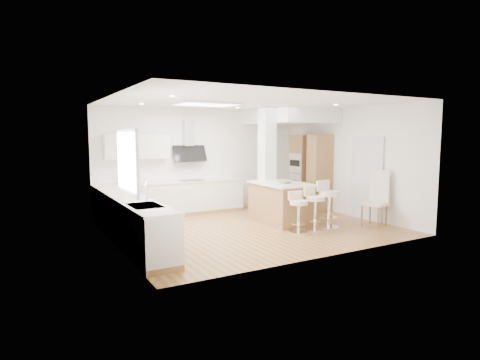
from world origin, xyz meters
TOP-DOWN VIEW (x-y plane):
  - ground at (0.00, 0.00)m, footprint 6.00×6.00m
  - ceiling at (0.00, 0.00)m, footprint 6.00×5.00m
  - wall_back at (0.00, 2.50)m, footprint 6.00×0.04m
  - wall_left at (-3.00, 0.00)m, footprint 0.04×5.00m
  - wall_right at (3.00, 0.00)m, footprint 0.04×5.00m
  - skylight at (-0.79, 0.60)m, footprint 4.10×2.10m
  - window_left at (-2.96, -0.90)m, footprint 0.06×1.28m
  - doorway_right at (2.97, -0.60)m, footprint 0.05×1.00m
  - counter_left at (-2.70, 0.23)m, footprint 0.63×4.50m
  - counter_back at (-0.91, 2.22)m, footprint 3.62×0.63m
  - pillar at (1.05, 0.95)m, footprint 0.35×0.35m
  - soffit at (2.10, 1.40)m, footprint 1.78×2.20m
  - oven_column at (2.68, 1.23)m, footprint 0.63×1.21m
  - peninsula at (0.93, 0.14)m, footprint 1.07×1.60m
  - bar_stool_a at (0.64, -0.88)m, footprint 0.43×0.43m
  - bar_stool_b at (1.10, -0.87)m, footprint 0.53×0.53m
  - bar_stool_c at (1.52, -0.85)m, footprint 0.55×0.55m
  - dining_chair at (2.67, -1.21)m, footprint 0.62×0.62m

SIDE VIEW (x-z plane):
  - ground at x=0.00m, z-range 0.00..0.00m
  - ceiling at x=0.00m, z-range -0.01..0.01m
  - counter_left at x=-2.70m, z-range -0.22..1.13m
  - peninsula at x=0.93m, z-range -0.03..1.00m
  - bar_stool_a at x=0.64m, z-range 0.06..0.95m
  - bar_stool_b at x=1.10m, z-range 0.06..1.03m
  - bar_stool_c at x=1.52m, z-range 0.07..1.13m
  - dining_chair at x=2.67m, z-range 0.04..1.33m
  - counter_back at x=-0.91m, z-range -0.55..1.95m
  - doorway_right at x=2.97m, z-range -0.05..2.05m
  - oven_column at x=2.68m, z-range 0.00..2.10m
  - wall_back at x=0.00m, z-range 0.00..2.80m
  - wall_left at x=-3.00m, z-range 0.00..2.80m
  - wall_right at x=3.00m, z-range 0.00..2.80m
  - pillar at x=1.05m, z-range 0.00..2.80m
  - window_left at x=-2.96m, z-range 1.16..2.23m
  - soffit at x=2.10m, z-range 2.40..2.80m
  - skylight at x=-0.79m, z-range 2.74..2.80m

